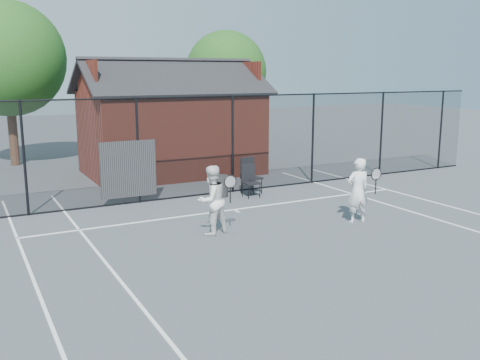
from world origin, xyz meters
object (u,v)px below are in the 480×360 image
player_back (212,200)px  waste_bin (221,186)px  chair_left (251,181)px  chair_right (252,176)px  clubhouse (171,130)px  player_front (358,190)px

player_back → waste_bin: 3.84m
chair_left → chair_right: 0.47m
player_back → chair_left: player_back is taller
player_back → chair_left: (2.61, 2.83, -0.32)m
clubhouse → chair_right: bearing=-78.7°
clubhouse → chair_left: size_ratio=6.79×
clubhouse → chair_right: (0.90, -4.50, -1.06)m
player_front → player_back: (-3.59, 0.81, -0.01)m
clubhouse → waste_bin: bearing=-91.5°
clubhouse → player_back: clubhouse is taller
player_front → player_back: 3.68m
clubhouse → waste_bin: clubhouse is taller
player_front → waste_bin: (-1.75, 4.14, -0.49)m
clubhouse → chair_left: clubhouse is taller
clubhouse → chair_left: 5.07m
player_back → chair_left: 3.86m
chair_left → chair_right: (0.24, 0.40, 0.06)m
player_front → waste_bin: size_ratio=2.50×
clubhouse → player_back: size_ratio=4.06×
clubhouse → chair_right: clubhouse is taller
clubhouse → waste_bin: (-0.11, -4.40, -1.28)m
player_front → player_back: bearing=167.3°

